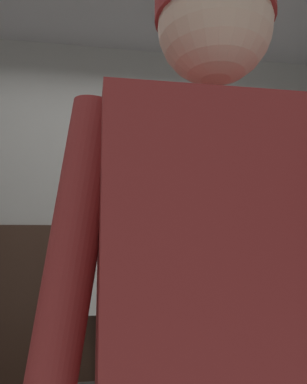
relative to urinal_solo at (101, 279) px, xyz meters
The scene contains 4 objects.
wall_back 0.63m from the urinal_solo, 64.33° to the left, with size 4.83×0.12×2.72m, color #B2B2AD.
wainscot_band_back 0.26m from the urinal_solo, 53.87° to the left, with size 4.23×0.03×1.19m, color #382319.
urinal_solo is the anchor object (origin of this frame).
person 2.21m from the urinal_solo, 85.91° to the right, with size 0.68×0.60×1.64m.
Camera 1 is at (-0.19, -1.46, 1.09)m, focal length 34.43 mm.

